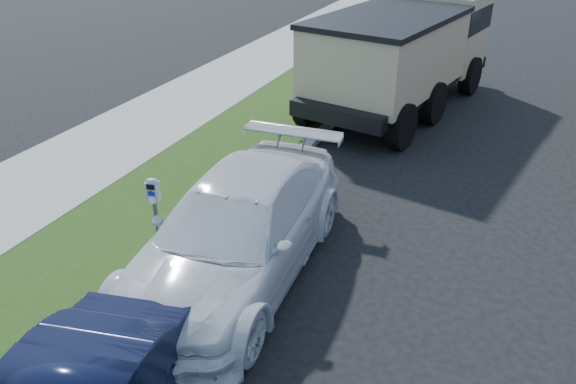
% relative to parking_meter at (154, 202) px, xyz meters
% --- Properties ---
extents(ground, '(120.00, 120.00, 0.00)m').
position_rel_parking_meter_xyz_m(ground, '(3.04, 0.54, -1.23)').
color(ground, black).
rests_on(ground, ground).
extents(streetside, '(6.12, 50.00, 0.15)m').
position_rel_parking_meter_xyz_m(streetside, '(-2.52, 2.54, -1.16)').
color(streetside, gray).
rests_on(streetside, ground).
extents(parking_meter, '(0.23, 0.18, 1.50)m').
position_rel_parking_meter_xyz_m(parking_meter, '(0.00, 0.00, 0.00)').
color(parking_meter, '#3F4247').
rests_on(parking_meter, ground).
extents(white_wagon, '(2.58, 5.72, 1.63)m').
position_rel_parking_meter_xyz_m(white_wagon, '(1.28, 0.37, -0.42)').
color(white_wagon, silver).
rests_on(white_wagon, ground).
extents(dump_truck, '(4.12, 7.82, 2.92)m').
position_rel_parking_meter_xyz_m(dump_truck, '(1.76, 9.66, 0.41)').
color(dump_truck, black).
rests_on(dump_truck, ground).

